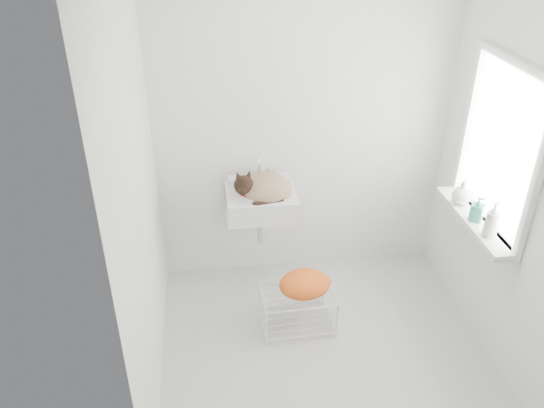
{
  "coord_description": "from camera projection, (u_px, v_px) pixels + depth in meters",
  "views": [
    {
      "loc": [
        -0.71,
        -2.64,
        2.72
      ],
      "look_at": [
        -0.3,
        0.5,
        0.88
      ],
      "focal_mm": 35.74,
      "sensor_mm": 36.0,
      "label": 1
    }
  ],
  "objects": [
    {
      "name": "window_glass",
      "position": [
        501.0,
        148.0,
        3.33
      ],
      "size": [
        0.01,
        0.8,
        1.0
      ],
      "primitive_type": "cube",
      "color": "white",
      "rests_on": "right_wall"
    },
    {
      "name": "faucet",
      "position": [
        258.0,
        163.0,
        3.96
      ],
      "size": [
        0.18,
        0.13,
        0.18
      ],
      "primitive_type": null,
      "color": "silver",
      "rests_on": "sink"
    },
    {
      "name": "back_wall",
      "position": [
        304.0,
        123.0,
        3.94
      ],
      "size": [
        2.2,
        0.02,
        2.5
      ],
      "primitive_type": "cube",
      "color": "white",
      "rests_on": "ground"
    },
    {
      "name": "floor",
      "position": [
        325.0,
        348.0,
        3.71
      ],
      "size": [
        2.2,
        2.0,
        0.02
      ],
      "primitive_type": "cube",
      "color": "silver",
      "rests_on": "ground"
    },
    {
      "name": "cat",
      "position": [
        263.0,
        188.0,
        3.85
      ],
      "size": [
        0.43,
        0.35,
        0.26
      ],
      "rotation": [
        0.0,
        0.0,
        -0.08
      ],
      "color": "tan",
      "rests_on": "sink"
    },
    {
      "name": "wire_rack",
      "position": [
        297.0,
        308.0,
        3.84
      ],
      "size": [
        0.5,
        0.36,
        0.3
      ],
      "primitive_type": "cube",
      "rotation": [
        0.0,
        0.0,
        0.04
      ],
      "color": "silver",
      "rests_on": "floor"
    },
    {
      "name": "windowsill",
      "position": [
        474.0,
        220.0,
        3.58
      ],
      "size": [
        0.16,
        0.88,
        0.04
      ],
      "primitive_type": "cube",
      "color": "white",
      "rests_on": "right_wall"
    },
    {
      "name": "window_frame",
      "position": [
        499.0,
        148.0,
        3.33
      ],
      "size": [
        0.04,
        0.9,
        1.1
      ],
      "primitive_type": "cube",
      "color": "white",
      "rests_on": "right_wall"
    },
    {
      "name": "right_wall",
      "position": [
        517.0,
        177.0,
        3.21
      ],
      "size": [
        0.02,
        2.0,
        2.5
      ],
      "primitive_type": "cube",
      "color": "white",
      "rests_on": "ground"
    },
    {
      "name": "towel",
      "position": [
        304.0,
        289.0,
        3.75
      ],
      "size": [
        0.39,
        0.29,
        0.15
      ],
      "primitive_type": "ellipsoid",
      "rotation": [
        0.0,
        0.0,
        0.11
      ],
      "color": "orange",
      "rests_on": "wire_rack"
    },
    {
      "name": "bottle_b",
      "position": [
        475.0,
        220.0,
        3.54
      ],
      "size": [
        0.11,
        0.11,
        0.17
      ],
      "primitive_type": "imported",
      "rotation": [
        0.0,
        0.0,
        0.84
      ],
      "color": "teal",
      "rests_on": "windowsill"
    },
    {
      "name": "bottle_a",
      "position": [
        489.0,
        236.0,
        3.38
      ],
      "size": [
        0.1,
        0.1,
        0.2
      ],
      "primitive_type": "imported",
      "rotation": [
        0.0,
        0.0,
        2.04
      ],
      "color": "white",
      "rests_on": "windowsill"
    },
    {
      "name": "bottle_c",
      "position": [
        460.0,
        203.0,
        3.74
      ],
      "size": [
        0.18,
        0.18,
        0.17
      ],
      "primitive_type": "imported",
      "rotation": [
        0.0,
        0.0,
        2.19
      ],
      "color": "white",
      "rests_on": "windowsill"
    },
    {
      "name": "left_wall",
      "position": [
        139.0,
        200.0,
        2.96
      ],
      "size": [
        0.02,
        2.0,
        2.5
      ],
      "primitive_type": "cube",
      "color": "white",
      "rests_on": "ground"
    },
    {
      "name": "sink",
      "position": [
        261.0,
        191.0,
        3.88
      ],
      "size": [
        0.5,
        0.44,
        0.2
      ],
      "primitive_type": "cube",
      "color": "white",
      "rests_on": "back_wall"
    }
  ]
}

